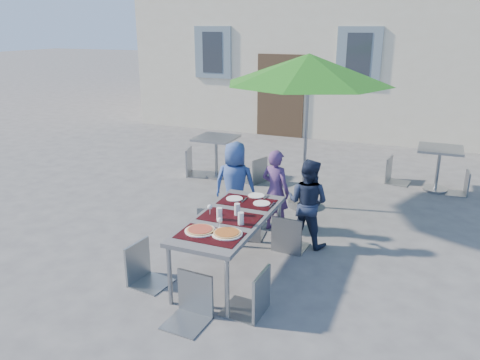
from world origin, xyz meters
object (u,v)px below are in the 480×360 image
at_px(child_2, 308,203).
at_px(bg_chair_l_1, 396,155).
at_px(bg_chair_r_0, 256,155).
at_px(chair_1, 249,205).
at_px(chair_0, 214,202).
at_px(bg_chair_r_1, 464,169).
at_px(bg_chair_l_0, 194,145).
at_px(child_1, 275,191).
at_px(pizza_near_right, 227,233).
at_px(dining_table, 230,221).
at_px(chair_4, 253,266).
at_px(chair_3, 142,240).
at_px(pizza_near_left, 200,230).
at_px(cafe_table_0, 216,148).
at_px(patio_umbrella, 309,70).
at_px(chair_5, 190,272).
at_px(chair_2, 290,212).
at_px(child_0, 235,185).
at_px(cafe_table_1, 439,160).

height_order(child_2, bg_chair_l_1, child_2).
bearing_deg(bg_chair_r_0, chair_1, -71.58).
xyz_separation_m(chair_0, bg_chair_r_1, (3.29, 3.47, -0.11)).
relative_size(chair_0, chair_1, 1.13).
height_order(bg_chair_l_0, bg_chair_r_0, bg_chair_l_0).
bearing_deg(child_1, pizza_near_right, 106.58).
bearing_deg(dining_table, chair_4, -51.13).
height_order(chair_1, chair_3, chair_3).
height_order(pizza_near_left, child_2, child_2).
xyz_separation_m(chair_1, bg_chair_r_0, (-0.81, 2.43, 0.03)).
distance_m(child_2, bg_chair_r_0, 2.78).
bearing_deg(cafe_table_0, bg_chair_r_1, 9.57).
bearing_deg(cafe_table_0, patio_umbrella, -24.24).
xyz_separation_m(pizza_near_right, chair_5, (-0.16, -0.57, -0.22)).
bearing_deg(chair_1, chair_2, -12.34).
distance_m(patio_umbrella, bg_chair_l_0, 3.14).
xyz_separation_m(child_0, patio_umbrella, (0.76, 1.14, 1.61)).
height_order(chair_3, bg_chair_r_1, chair_3).
bearing_deg(child_2, chair_1, 21.50).
relative_size(pizza_near_right, bg_chair_l_0, 0.32).
relative_size(chair_2, cafe_table_0, 1.16).
height_order(pizza_near_right, chair_2, chair_2).
bearing_deg(pizza_near_left, bg_chair_r_0, 101.73).
xyz_separation_m(chair_5, bg_chair_l_1, (1.53, 5.49, 0.00)).
bearing_deg(chair_0, chair_2, 6.70).
bearing_deg(pizza_near_left, chair_3, -173.42).
height_order(chair_3, bg_chair_l_0, bg_chair_l_0).
height_order(child_2, cafe_table_0, child_2).
xyz_separation_m(child_1, bg_chair_r_1, (2.63, 2.78, -0.14)).
height_order(chair_4, cafe_table_0, chair_4).
height_order(pizza_near_right, patio_umbrella, patio_umbrella).
bearing_deg(child_2, pizza_near_left, 75.06).
bearing_deg(child_2, cafe_table_0, -32.39).
xyz_separation_m(pizza_near_left, bg_chair_l_0, (-2.15, 3.91, -0.14)).
bearing_deg(cafe_table_0, chair_0, -65.22).
bearing_deg(child_0, cafe_table_0, -66.36).
relative_size(chair_0, chair_4, 1.05).
height_order(dining_table, pizza_near_left, pizza_near_left).
bearing_deg(child_1, chair_1, 74.25).
height_order(pizza_near_right, bg_chair_r_0, bg_chair_r_0).
bearing_deg(pizza_near_right, child_2, 73.40).
bearing_deg(chair_4, cafe_table_1, 70.57).
bearing_deg(bg_chair_l_1, child_2, -104.94).
xyz_separation_m(child_0, child_2, (1.18, -0.22, -0.04)).
distance_m(chair_4, cafe_table_0, 4.77).
bearing_deg(chair_5, cafe_table_0, 112.06).
distance_m(chair_3, bg_chair_r_1, 5.99).
relative_size(child_0, bg_chair_l_1, 1.39).
height_order(chair_4, patio_umbrella, patio_umbrella).
relative_size(chair_5, bg_chair_l_1, 1.00).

